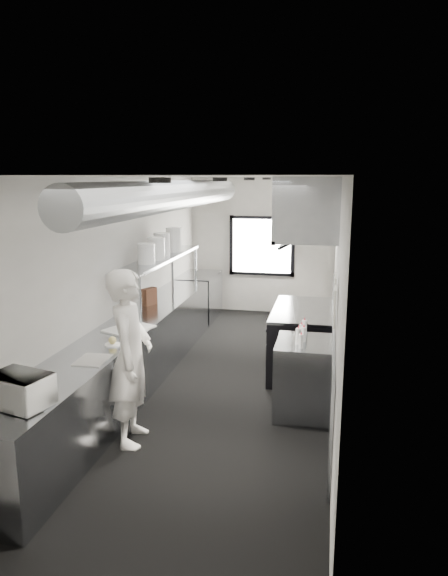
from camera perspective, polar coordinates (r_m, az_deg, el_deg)
The scene contains 35 objects.
floor at distance 7.26m, azimuth -0.27°, elevation -10.45°, with size 3.00×8.00×0.01m, color black.
ceiling at distance 6.70m, azimuth -0.30°, elevation 12.25°, with size 3.00×8.00×0.01m, color silver.
wall_back at distance 10.73m, azimuth 4.23°, elevation 4.68°, with size 3.00×0.02×2.80m, color #BAB7B0.
wall_front at distance 3.23m, azimuth -15.86°, elevation -13.81°, with size 3.00×0.02×2.80m, color #BAB7B0.
wall_left at distance 7.30m, azimuth -11.87°, elevation 0.92°, with size 0.02×8.00×2.80m, color #BAB7B0.
wall_right at distance 6.70m, azimuth 12.37°, elevation -0.11°, with size 0.02×8.00×2.80m, color #BAB7B0.
wall_cladding at distance 7.21m, azimuth 11.89°, elevation -6.22°, with size 0.03×5.50×1.10m, color #9A9EA8.
hvac_duct at distance 7.27m, azimuth -5.11°, elevation 10.22°, with size 0.40×0.40×6.40m, color gray.
service_window at distance 10.70m, azimuth 4.21°, elevation 4.66°, with size 1.36×0.05×1.25m.
exhaust_hood at distance 7.27m, azimuth 9.48°, elevation 8.84°, with size 0.81×2.20×0.88m.
prep_counter at distance 6.97m, azimuth -10.52°, elevation -7.66°, with size 0.70×6.00×0.90m, color #9A9EA8.
pass_shelf at distance 8.08m, azimuth -7.07°, elevation 3.13°, with size 0.45×3.00×0.68m.
range at distance 7.62m, azimuth 8.54°, elevation -5.71°, with size 0.88×1.60×0.94m.
bottle_station at distance 6.31m, azimuth 8.77°, elevation -9.77°, with size 0.65×0.80×0.90m, color #9A9EA8.
far_work_table at distance 10.35m, azimuth -2.77°, elevation -0.93°, with size 0.70×1.20×0.90m, color #9A9EA8.
notice_sheet_a at distance 5.48m, azimuth 12.20°, elevation -0.65°, with size 0.02×0.28×0.38m, color silver.
notice_sheet_b at distance 5.15m, azimuth 12.18°, elevation -2.04°, with size 0.02×0.28×0.38m, color silver.
line_cook at distance 5.52m, azimuth -10.31°, elevation -7.58°, with size 0.69×0.45×1.88m, color white.
microwave at distance 4.72m, azimuth -21.68°, elevation -10.47°, with size 0.47×0.36×0.28m, color white.
deli_tub_a at distance 5.03m, azimuth -22.50°, elevation -10.25°, with size 0.15×0.15×0.11m, color #B7C3B4.
deli_tub_b at distance 5.14m, azimuth -20.84°, elevation -9.64°, with size 0.14×0.14×0.10m, color #B7C3B4.
newspaper at distance 5.65m, azimuth -14.37°, elevation -7.72°, with size 0.31×0.39×0.01m, color white.
small_plate at distance 6.08m, azimuth -12.25°, elevation -6.15°, with size 0.18×0.18×0.01m, color white.
pastry at distance 6.07m, azimuth -12.27°, elevation -5.68°, with size 0.09×0.09×0.09m, color #D1C06D.
cutting_board at distance 6.66m, azimuth -10.50°, elevation -4.44°, with size 0.43×0.57×0.02m, color silver.
knife_block at distance 7.85m, azimuth -8.28°, elevation -0.93°, with size 0.11×0.24×0.26m, color brown.
plate_stack_a at distance 7.50m, azimuth -8.59°, elevation 3.79°, with size 0.25×0.25×0.29m, color white.
plate_stack_b at distance 7.85m, azimuth -7.53°, elevation 4.36°, with size 0.26×0.26×0.34m, color white.
plate_stack_c at distance 8.24m, azimuth -6.91°, elevation 4.84°, with size 0.26×0.26×0.37m, color white.
plate_stack_d at distance 8.67m, azimuth -5.58°, elevation 5.36°, with size 0.26×0.26×0.41m, color white.
squeeze_bottle_a at distance 5.89m, azimuth 8.54°, elevation -5.86°, with size 0.05×0.05×0.16m, color silver.
squeeze_bottle_b at distance 6.03m, azimuth 8.24°, elevation -5.30°, with size 0.06×0.06×0.19m, color silver.
squeeze_bottle_c at distance 6.13m, azimuth 8.82°, elevation -5.08°, with size 0.06×0.06×0.17m, color silver.
squeeze_bottle_d at distance 6.24m, azimuth 8.59°, elevation -4.79°, with size 0.06×0.06×0.17m, color silver.
squeeze_bottle_e at distance 6.39m, azimuth 8.90°, elevation -4.33°, with size 0.06×0.06×0.18m, color silver.
Camera 1 is at (1.41, -6.55, 2.79)m, focal length 32.08 mm.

